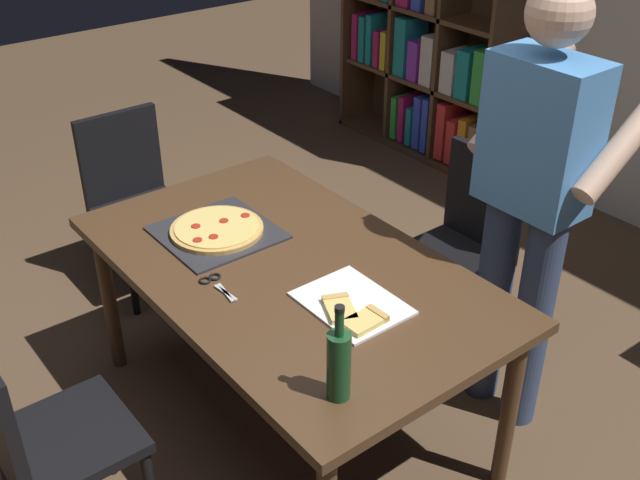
% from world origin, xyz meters
% --- Properties ---
extents(ground_plane, '(12.00, 12.00, 0.00)m').
position_xyz_m(ground_plane, '(0.00, 0.00, 0.00)').
color(ground_plane, brown).
extents(dining_table, '(1.67, 0.99, 0.75)m').
position_xyz_m(dining_table, '(0.00, 0.00, 0.68)').
color(dining_table, '#4C331E').
rests_on(dining_table, ground_plane).
extents(chair_near_camera, '(0.42, 0.42, 0.90)m').
position_xyz_m(chair_near_camera, '(-0.00, -0.98, 0.51)').
color(chair_near_camera, black).
rests_on(chair_near_camera, ground_plane).
extents(chair_far_side, '(0.42, 0.42, 0.90)m').
position_xyz_m(chair_far_side, '(0.00, 0.98, 0.51)').
color(chair_far_side, black).
rests_on(chair_far_side, ground_plane).
extents(chair_left_end, '(0.42, 0.42, 0.90)m').
position_xyz_m(chair_left_end, '(-1.32, 0.00, 0.51)').
color(chair_left_end, black).
rests_on(chair_left_end, ground_plane).
extents(bookshelf, '(1.40, 0.35, 1.95)m').
position_xyz_m(bookshelf, '(-1.64, 2.37, 0.97)').
color(bookshelf, '#513823').
rests_on(bookshelf, ground_plane).
extents(person_serving_pizza, '(0.55, 0.54, 1.75)m').
position_xyz_m(person_serving_pizza, '(0.47, 0.76, 1.00)').
color(person_serving_pizza, '#38476B').
rests_on(person_serving_pizza, ground_plane).
extents(pepperoni_pizza_on_tray, '(0.42, 0.42, 0.04)m').
position_xyz_m(pepperoni_pizza_on_tray, '(-0.35, -0.09, 0.77)').
color(pepperoni_pizza_on_tray, '#2D2D33').
rests_on(pepperoni_pizza_on_tray, dining_table).
extents(pizza_slices_on_towel, '(0.36, 0.28, 0.03)m').
position_xyz_m(pizza_slices_on_towel, '(0.36, 0.01, 0.76)').
color(pizza_slices_on_towel, white).
rests_on(pizza_slices_on_towel, dining_table).
extents(wine_bottle, '(0.07, 0.07, 0.32)m').
position_xyz_m(wine_bottle, '(0.65, -0.30, 0.87)').
color(wine_bottle, '#194723').
rests_on(wine_bottle, dining_table).
extents(kitchen_scissors, '(0.19, 0.09, 0.01)m').
position_xyz_m(kitchen_scissors, '(-0.05, -0.28, 0.76)').
color(kitchen_scissors, silver).
rests_on(kitchen_scissors, dining_table).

